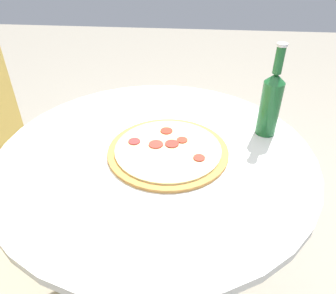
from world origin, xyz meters
name	(u,v)px	position (x,y,z in m)	size (l,w,h in m)	color
ground_plane	(159,292)	(0.00, 0.00, 0.00)	(8.00, 8.00, 0.00)	gray
table	(157,196)	(0.00, 0.00, 0.56)	(0.93, 0.93, 0.74)	silver
pizza	(168,150)	(0.00, -0.04, 0.75)	(0.35, 0.35, 0.02)	#B77F3D
beer_bottle	(271,102)	(0.13, -0.34, 0.85)	(0.06, 0.06, 0.29)	#195628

